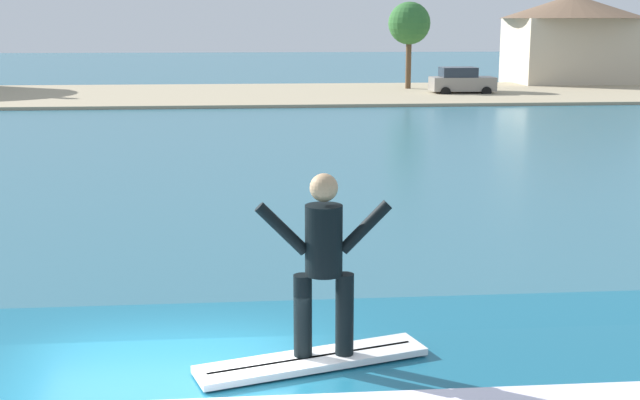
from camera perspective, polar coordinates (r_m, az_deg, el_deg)
name	(u,v)px	position (r m, az deg, el deg)	size (l,w,h in m)	color
surfboard	(312,360)	(7.43, -0.51, -10.75)	(2.08, 1.01, 0.06)	white
surfer	(324,256)	(7.18, 0.25, -3.80)	(1.16, 0.32, 1.60)	black
shoreline_bank	(233,94)	(56.46, -5.87, 7.09)	(120.00, 16.71, 0.18)	tan
car_far_shore	(461,81)	(57.10, 9.50, 7.91)	(4.17, 2.25, 1.86)	gray
house_gabled_white	(571,34)	(69.02, 16.58, 10.70)	(11.06, 11.06, 6.83)	beige
tree_tall_bare	(409,24)	(60.15, 6.04, 11.71)	(2.93, 2.93, 6.15)	brown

